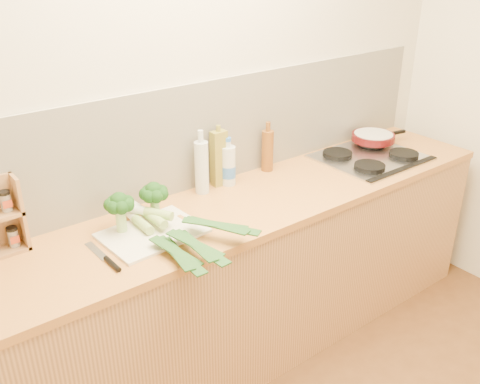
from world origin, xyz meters
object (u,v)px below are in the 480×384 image
object	(u,v)px
chopping_board	(152,233)
chefs_knife	(108,261)
gas_hob	(371,156)
skillet	(374,137)

from	to	relation	value
chopping_board	chefs_knife	bearing A→B (deg)	-163.81
gas_hob	chopping_board	size ratio (longest dim) A/B	1.38
skillet	gas_hob	bearing A→B (deg)	-132.56
chefs_knife	skillet	xyz separation A→B (m)	(1.86, 0.22, 0.05)
skillet	chefs_knife	bearing A→B (deg)	-162.97
chopping_board	skillet	size ratio (longest dim) A/B	1.10
gas_hob	chefs_knife	xyz separation A→B (m)	(-1.69, -0.09, -0.01)
chefs_knife	chopping_board	bearing A→B (deg)	18.11
chefs_knife	skillet	size ratio (longest dim) A/B	0.74
gas_hob	chefs_knife	bearing A→B (deg)	-176.83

